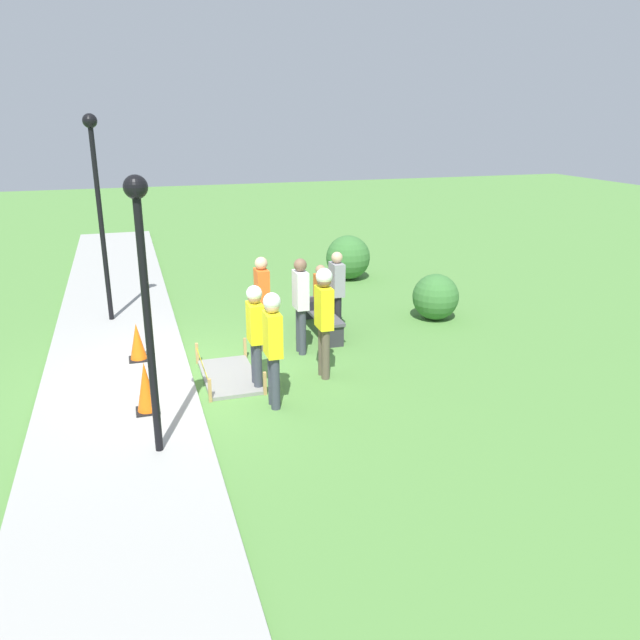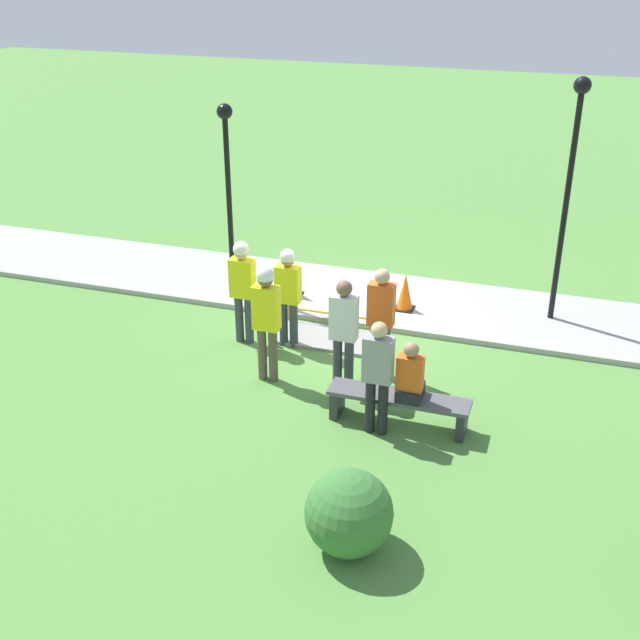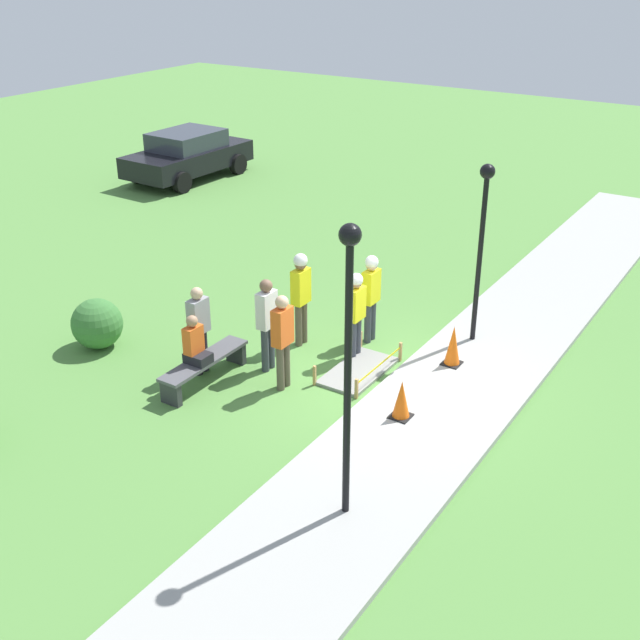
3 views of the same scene
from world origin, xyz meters
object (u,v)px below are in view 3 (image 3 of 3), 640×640
(bystander_in_orange_shirt, at_px, (283,336))
(traffic_cone_far_patch, at_px, (453,345))
(bystander_in_gray_shirt, at_px, (267,319))
(worker_supervisor, at_px, (371,291))
(parked_car_black, at_px, (188,154))
(worker_trainee, at_px, (301,290))
(lamppost_near, at_px, (483,226))
(traffic_cone_near_patch, at_px, (401,399))
(lamppost_far, at_px, (348,336))
(worker_assistant, at_px, (356,308))
(person_seated_on_bench, at_px, (195,344))
(park_bench, at_px, (205,365))
(bystander_in_white_shirt, at_px, (199,325))

(bystander_in_orange_shirt, bearing_deg, traffic_cone_far_patch, -44.79)
(traffic_cone_far_patch, xyz_separation_m, bystander_in_gray_shirt, (-1.85, 2.86, 0.54))
(worker_supervisor, xyz_separation_m, bystander_in_gray_shirt, (-2.04, 1.00, -0.05))
(worker_supervisor, distance_m, parked_car_black, 13.09)
(worker_trainee, distance_m, parked_car_black, 12.73)
(traffic_cone_far_patch, height_order, lamppost_near, lamppost_near)
(traffic_cone_near_patch, bearing_deg, bystander_in_orange_shirt, 92.82)
(bystander_in_gray_shirt, relative_size, lamppost_far, 0.43)
(lamppost_near, bearing_deg, worker_assistant, 136.39)
(person_seated_on_bench, distance_m, lamppost_far, 4.85)
(worker_supervisor, bearing_deg, worker_trainee, 128.47)
(traffic_cone_far_patch, height_order, person_seated_on_bench, person_seated_on_bench)
(person_seated_on_bench, distance_m, worker_trainee, 2.47)
(bystander_in_orange_shirt, bearing_deg, worker_supervisor, -8.76)
(park_bench, relative_size, lamppost_far, 0.48)
(park_bench, xyz_separation_m, worker_supervisor, (3.05, -1.67, 0.74))
(lamppost_far, height_order, parked_car_black, lamppost_far)
(lamppost_near, xyz_separation_m, lamppost_far, (-5.86, -0.61, 0.37))
(worker_assistant, relative_size, bystander_in_gray_shirt, 0.96)
(lamppost_near, bearing_deg, lamppost_far, -174.07)
(worker_trainee, relative_size, lamppost_far, 0.46)
(traffic_cone_near_patch, xyz_separation_m, bystander_in_white_shirt, (-0.48, 3.87, 0.53))
(traffic_cone_far_patch, distance_m, worker_assistant, 1.92)
(park_bench, xyz_separation_m, lamppost_near, (4.04, -3.44, 2.09))
(worker_trainee, height_order, lamppost_near, lamppost_near)
(person_seated_on_bench, relative_size, worker_assistant, 0.52)
(worker_trainee, bearing_deg, parked_car_black, 51.06)
(worker_supervisor, xyz_separation_m, bystander_in_white_shirt, (-2.81, 1.96, -0.12))
(person_seated_on_bench, xyz_separation_m, parked_car_black, (10.35, 9.24, -0.01))
(worker_trainee, xyz_separation_m, bystander_in_white_shirt, (-1.96, 0.89, -0.19))
(traffic_cone_near_patch, relative_size, person_seated_on_bench, 0.76)
(worker_trainee, distance_m, lamppost_far, 5.55)
(person_seated_on_bench, distance_m, parked_car_black, 13.88)
(worker_assistant, xyz_separation_m, lamppost_far, (-4.12, -2.27, 1.78))
(bystander_in_orange_shirt, height_order, bystander_in_white_shirt, bystander_in_orange_shirt)
(park_bench, relative_size, person_seated_on_bench, 2.24)
(traffic_cone_far_patch, bearing_deg, bystander_in_white_shirt, 124.42)
(traffic_cone_near_patch, distance_m, worker_supervisor, 3.08)
(traffic_cone_far_patch, height_order, parked_car_black, parked_car_black)
(worker_supervisor, bearing_deg, person_seated_on_bench, 151.76)
(traffic_cone_far_patch, xyz_separation_m, worker_trainee, (-0.66, 2.93, 0.67))
(traffic_cone_far_patch, bearing_deg, worker_trainee, 102.68)
(worker_trainee, relative_size, lamppost_near, 0.54)
(worker_supervisor, height_order, worker_trainee, worker_trainee)
(park_bench, distance_m, person_seated_on_bench, 0.51)
(bystander_in_orange_shirt, relative_size, lamppost_far, 0.43)
(traffic_cone_far_patch, bearing_deg, park_bench, 129.04)
(traffic_cone_far_patch, bearing_deg, traffic_cone_near_patch, -178.63)
(parked_car_black, bearing_deg, bystander_in_orange_shirt, -130.51)
(worker_assistant, height_order, bystander_in_white_shirt, worker_assistant)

